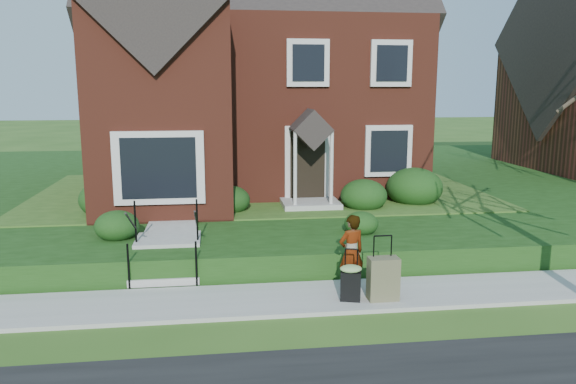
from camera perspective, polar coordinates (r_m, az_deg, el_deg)
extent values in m
plane|color=#2D5119|center=(10.73, 0.74, -10.96)|extent=(120.00, 120.00, 0.00)
cube|color=#9E9B93|center=(10.72, 0.75, -10.76)|extent=(60.00, 1.60, 0.08)
cube|color=#18370F|center=(21.78, 7.11, 0.94)|extent=(44.00, 20.00, 0.60)
cube|color=#9E9B93|center=(15.28, -11.28, -2.10)|extent=(1.20, 6.00, 0.06)
cube|color=maroon|center=(19.93, -3.36, 8.78)|extent=(10.00, 8.00, 5.40)
cube|color=maroon|center=(15.15, -12.75, 7.94)|extent=(3.60, 2.40, 5.40)
cube|color=beige|center=(14.13, -12.95, 2.45)|extent=(2.20, 0.30, 1.80)
cube|color=black|center=(16.20, 1.99, 2.49)|extent=(1.00, 0.12, 2.10)
cube|color=black|center=(16.71, 10.16, 4.14)|extent=(1.40, 0.10, 1.50)
cube|color=#9E9B93|center=(11.57, -12.48, -8.77)|extent=(1.40, 0.30, 0.15)
cube|color=#9E9B93|center=(11.81, -12.38, -7.60)|extent=(1.40, 0.30, 0.15)
cube|color=#9E9B93|center=(12.05, -12.29, -6.48)|extent=(1.40, 0.30, 0.15)
cube|color=#9E9B93|center=(12.29, -12.21, -5.40)|extent=(1.40, 0.30, 0.15)
cube|color=#9E9B93|center=(12.82, -12.01, -4.72)|extent=(1.40, 0.80, 0.15)
cylinder|color=black|center=(11.39, -15.90, -7.26)|extent=(0.04, 0.04, 0.90)
cylinder|color=black|center=(12.38, -15.25, -2.91)|extent=(0.04, 0.04, 0.90)
cylinder|color=black|center=(11.27, -9.30, -7.18)|extent=(0.04, 0.04, 0.90)
cylinder|color=black|center=(12.26, -9.22, -2.79)|extent=(0.04, 0.04, 0.90)
ellipsoid|color=black|center=(15.63, -17.86, -0.28)|extent=(1.50, 1.50, 1.05)
ellipsoid|color=black|center=(15.33, -5.98, -0.52)|extent=(1.13, 1.13, 0.79)
ellipsoid|color=black|center=(15.78, 7.71, -0.01)|extent=(1.30, 1.30, 0.91)
ellipsoid|color=black|center=(16.80, 12.72, 0.88)|extent=(1.64, 1.64, 1.15)
ellipsoid|color=black|center=(13.18, -17.01, -3.01)|extent=(0.99, 0.99, 0.69)
ellipsoid|color=black|center=(13.17, 7.46, -2.94)|extent=(0.79, 0.79, 0.55)
imported|color=#999999|center=(10.89, 6.46, -6.12)|extent=(0.63, 0.51, 1.49)
cube|color=black|center=(10.49, 6.38, -9.49)|extent=(0.41, 0.30, 0.55)
cylinder|color=black|center=(10.27, 6.46, -5.88)|extent=(0.22, 0.09, 0.03)
cylinder|color=black|center=(10.31, 5.83, -7.01)|extent=(0.02, 0.02, 0.41)
cylinder|color=black|center=(10.36, 7.03, -6.94)|extent=(0.02, 0.02, 0.41)
cylinder|color=black|center=(10.55, 5.66, -10.78)|extent=(0.06, 0.07, 0.06)
cylinder|color=black|center=(10.60, 7.04, -10.69)|extent=(0.06, 0.07, 0.06)
ellipsoid|color=#87B064|center=(10.38, 6.42, -7.72)|extent=(0.48, 0.43, 0.13)
cube|color=brown|center=(10.57, 9.65, -8.68)|extent=(0.56, 0.32, 0.80)
cylinder|color=black|center=(10.34, 9.78, -4.54)|extent=(0.33, 0.03, 0.03)
cylinder|color=black|center=(10.35, 8.86, -5.62)|extent=(0.02, 0.02, 0.39)
cylinder|color=black|center=(10.44, 10.63, -5.52)|extent=(0.02, 0.02, 0.39)
cylinder|color=black|center=(10.65, 8.56, -10.63)|extent=(0.04, 0.06, 0.06)
cylinder|color=black|center=(10.76, 10.59, -10.47)|extent=(0.04, 0.06, 0.06)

